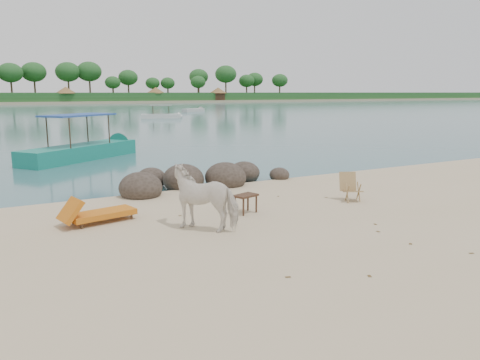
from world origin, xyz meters
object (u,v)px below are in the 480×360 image
object	(u,v)px
cow	(206,198)
lounge_chair	(102,211)
boat_near	(79,122)
deck_chair	(353,188)
boulders	(195,180)
side_table	(246,205)

from	to	relation	value
cow	lounge_chair	xyz separation A→B (m)	(-2.04, 1.66, -0.44)
cow	lounge_chair	bearing A→B (deg)	-82.70
lounge_chair	boat_near	size ratio (longest dim) A/B	0.27
lounge_chair	boat_near	world-z (taller)	boat_near
deck_chair	lounge_chair	bearing A→B (deg)	-162.97
boulders	side_table	distance (m)	4.09
boulders	side_table	xyz separation A→B (m)	(-0.31, -4.08, 0.03)
boulders	cow	size ratio (longest dim) A/B	3.67
cow	boat_near	world-z (taller)	boat_near
boulders	cow	world-z (taller)	cow
deck_chair	boat_near	bearing A→B (deg)	138.97
side_table	boat_near	world-z (taller)	boat_near
boulders	lounge_chair	distance (m)	4.92
cow	boat_near	size ratio (longest dim) A/B	0.24
boulders	lounge_chair	world-z (taller)	boulders
lounge_chair	deck_chair	world-z (taller)	deck_chair
boulders	cow	xyz separation A→B (m)	(-1.77, -4.77, 0.52)
boulders	boat_near	size ratio (longest dim) A/B	0.88
cow	deck_chair	size ratio (longest dim) A/B	2.11
boulders	side_table	size ratio (longest dim) A/B	10.34
deck_chair	boat_near	distance (m)	14.44
boulders	boat_near	distance (m)	9.38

